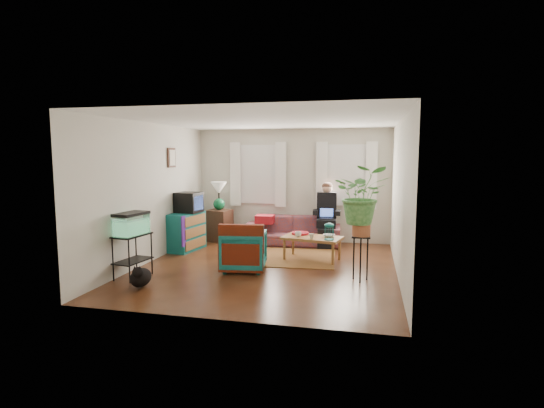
% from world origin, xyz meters
% --- Properties ---
extents(floor, '(4.50, 5.00, 0.01)m').
position_xyz_m(floor, '(0.00, 0.00, 0.00)').
color(floor, '#4F2B14').
rests_on(floor, ground).
extents(ceiling, '(4.50, 5.00, 0.01)m').
position_xyz_m(ceiling, '(0.00, 0.00, 2.60)').
color(ceiling, white).
rests_on(ceiling, wall_back).
extents(wall_back, '(4.50, 0.01, 2.60)m').
position_xyz_m(wall_back, '(0.00, 2.50, 1.30)').
color(wall_back, silver).
rests_on(wall_back, floor).
extents(wall_front, '(4.50, 0.01, 2.60)m').
position_xyz_m(wall_front, '(0.00, -2.50, 1.30)').
color(wall_front, silver).
rests_on(wall_front, floor).
extents(wall_left, '(0.01, 5.00, 2.60)m').
position_xyz_m(wall_left, '(-2.25, 0.00, 1.30)').
color(wall_left, silver).
rests_on(wall_left, floor).
extents(wall_right, '(0.01, 5.00, 2.60)m').
position_xyz_m(wall_right, '(2.25, 0.00, 1.30)').
color(wall_right, silver).
rests_on(wall_right, floor).
extents(window_left, '(1.08, 0.04, 1.38)m').
position_xyz_m(window_left, '(-0.80, 2.48, 1.55)').
color(window_left, white).
rests_on(window_left, wall_back).
extents(window_right, '(1.08, 0.04, 1.38)m').
position_xyz_m(window_right, '(1.25, 2.48, 1.55)').
color(window_right, white).
rests_on(window_right, wall_back).
extents(curtains_left, '(1.36, 0.06, 1.50)m').
position_xyz_m(curtains_left, '(-0.80, 2.40, 1.55)').
color(curtains_left, white).
rests_on(curtains_left, wall_back).
extents(curtains_right, '(1.36, 0.06, 1.50)m').
position_xyz_m(curtains_right, '(1.25, 2.40, 1.55)').
color(curtains_right, white).
rests_on(curtains_right, wall_back).
extents(picture_frame, '(0.04, 0.32, 0.40)m').
position_xyz_m(picture_frame, '(-2.21, 0.85, 1.95)').
color(picture_frame, '#3D2616').
rests_on(picture_frame, wall_left).
extents(area_rug, '(2.10, 1.73, 0.01)m').
position_xyz_m(area_rug, '(0.14, 0.79, 0.01)').
color(area_rug, brown).
rests_on(area_rug, floor).
extents(sofa, '(2.19, 0.99, 0.84)m').
position_xyz_m(sofa, '(0.08, 2.05, 0.42)').
color(sofa, brown).
rests_on(sofa, floor).
extents(seated_person, '(0.58, 0.69, 1.28)m').
position_xyz_m(seated_person, '(0.85, 2.10, 0.64)').
color(seated_person, black).
rests_on(seated_person, sofa).
extents(side_table, '(0.57, 0.57, 0.73)m').
position_xyz_m(side_table, '(-1.65, 2.07, 0.36)').
color(side_table, '#372214').
rests_on(side_table, floor).
extents(table_lamp, '(0.43, 0.43, 0.67)m').
position_xyz_m(table_lamp, '(-1.65, 2.07, 1.04)').
color(table_lamp, white).
rests_on(table_lamp, side_table).
extents(dresser, '(0.57, 0.94, 0.80)m').
position_xyz_m(dresser, '(-1.99, 0.97, 0.40)').
color(dresser, navy).
rests_on(dresser, floor).
extents(crt_tv, '(0.55, 0.51, 0.43)m').
position_xyz_m(crt_tv, '(-1.96, 1.06, 1.01)').
color(crt_tv, black).
rests_on(crt_tv, dresser).
extents(aquarium_stand, '(0.45, 0.68, 0.72)m').
position_xyz_m(aquarium_stand, '(-2.00, -1.11, 0.36)').
color(aquarium_stand, black).
rests_on(aquarium_stand, floor).
extents(aquarium, '(0.40, 0.62, 0.38)m').
position_xyz_m(aquarium, '(-2.00, -1.11, 0.90)').
color(aquarium, '#7FD899').
rests_on(aquarium, aquarium_stand).
extents(black_cat, '(0.40, 0.50, 0.37)m').
position_xyz_m(black_cat, '(-1.61, -1.55, 0.18)').
color(black_cat, black).
rests_on(black_cat, floor).
extents(armchair, '(0.83, 0.79, 0.76)m').
position_xyz_m(armchair, '(-0.36, -0.25, 0.38)').
color(armchair, '#127071').
rests_on(armchair, floor).
extents(serape_throw, '(0.78, 0.28, 0.63)m').
position_xyz_m(serape_throw, '(-0.32, -0.54, 0.54)').
color(serape_throw, '#9E0A0A').
rests_on(serape_throw, armchair).
extents(coffee_table, '(1.19, 0.81, 0.45)m').
position_xyz_m(coffee_table, '(0.72, 0.70, 0.23)').
color(coffee_table, brown).
rests_on(coffee_table, floor).
extents(cup_a, '(0.15, 0.15, 0.10)m').
position_xyz_m(cup_a, '(0.45, 0.66, 0.50)').
color(cup_a, white).
rests_on(cup_a, coffee_table).
extents(cup_b, '(0.12, 0.12, 0.09)m').
position_xyz_m(cup_b, '(0.73, 0.52, 0.50)').
color(cup_b, beige).
rests_on(cup_b, coffee_table).
extents(bowl, '(0.25, 0.25, 0.05)m').
position_xyz_m(bowl, '(1.03, 0.74, 0.48)').
color(bowl, white).
rests_on(bowl, coffee_table).
extents(snack_tray, '(0.40, 0.40, 0.04)m').
position_xyz_m(snack_tray, '(0.45, 0.91, 0.47)').
color(snack_tray, '#B21414').
rests_on(snack_tray, coffee_table).
extents(birdcage, '(0.21, 0.21, 0.32)m').
position_xyz_m(birdcage, '(1.06, 0.48, 0.61)').
color(birdcage, '#115B6B').
rests_on(birdcage, coffee_table).
extents(plant_stand, '(0.32, 0.32, 0.73)m').
position_xyz_m(plant_stand, '(1.65, -0.47, 0.37)').
color(plant_stand, black).
rests_on(plant_stand, floor).
extents(potted_plant, '(0.85, 0.74, 0.93)m').
position_xyz_m(potted_plant, '(1.65, -0.47, 1.24)').
color(potted_plant, '#599947').
rests_on(potted_plant, plant_stand).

